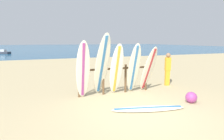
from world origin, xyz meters
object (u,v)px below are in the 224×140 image
surfboard_rack (115,76)px  surfboard_lying_on_sand (148,109)px  beach_ball (191,97)px  surfboard_leaning_far_left (83,70)px  surfboard_leaning_center_left (116,70)px  small_boat_offshore (3,52)px  surfboard_leaning_left (102,66)px  surfboard_leaning_center_right (148,69)px  surfboard_leaning_center (134,69)px  beachgoer_standing (168,68)px

surfboard_rack → surfboard_lying_on_sand: size_ratio=1.26×
surfboard_lying_on_sand → beach_ball: bearing=1.0°
surfboard_lying_on_sand → beach_ball: (1.72, 0.03, 0.16)m
surfboard_leaning_far_left → surfboard_lying_on_sand: bearing=-46.6°
surfboard_leaning_center_left → small_boat_offshore: (-8.55, 27.34, -0.76)m
surfboard_leaning_left → surfboard_leaning_center_right: surfboard_leaning_left is taller
surfboard_rack → beach_ball: size_ratio=7.78×
surfboard_leaning_left → surfboard_leaning_center: surfboard_leaning_left is taller
small_boat_offshore → beach_ball: small_boat_offshore is taller
surfboard_leaning_far_left → surfboard_leaning_center: size_ratio=1.05×
beach_ball → surfboard_leaning_center_left: bearing=140.7°
surfboard_leaning_left → beachgoer_standing: surfboard_leaning_left is taller
surfboard_rack → surfboard_leaning_left: 0.83m
surfboard_rack → surfboard_leaning_center: surfboard_leaning_center is taller
small_boat_offshore → surfboard_lying_on_sand: bearing=-73.0°
surfboard_leaning_center_left → surfboard_leaning_center_right: surfboard_leaning_center_left is taller
surfboard_leaning_far_left → surfboard_leaning_center_left: surfboard_leaning_far_left is taller
surfboard_leaning_center → surfboard_leaning_far_left: bearing=178.5°
surfboard_rack → surfboard_leaning_center_right: size_ratio=1.57×
surfboard_leaning_center → beach_ball: surfboard_leaning_center is taller
surfboard_rack → surfboard_leaning_far_left: surfboard_leaning_far_left is taller
surfboard_lying_on_sand → surfboard_leaning_far_left: bearing=133.4°
surfboard_leaning_center_left → beach_ball: surfboard_leaning_center_left is taller
surfboard_leaning_center_left → beach_ball: (2.09, -1.71, -0.83)m
surfboard_leaning_center_left → surfboard_leaning_center_right: (1.42, -0.01, -0.06)m
surfboard_leaning_center → beachgoer_standing: (2.16, 0.69, -0.17)m
surfboard_lying_on_sand → surfboard_leaning_left: bearing=118.1°
surfboard_rack → small_boat_offshore: size_ratio=1.32×
surfboard_leaning_far_left → surfboard_leaning_center_right: (2.71, -0.02, -0.12)m
surfboard_leaning_center_right → beach_ball: surfboard_leaning_center_right is taller
surfboard_leaning_left → small_boat_offshore: surfboard_leaning_left is taller
surfboard_leaning_center_left → surfboard_leaning_center_right: bearing=-0.2°
surfboard_lying_on_sand → surfboard_leaning_center_right: bearing=58.8°
surfboard_leaning_left → surfboard_lying_on_sand: size_ratio=1.01×
surfboard_leaning_center_right → surfboard_rack: bearing=167.3°
surfboard_rack → beach_ball: (2.04, -2.02, -0.54)m
surfboard_leaning_center → surfboard_lying_on_sand: bearing=-102.0°
beach_ball → small_boat_offshore: bearing=110.1°
surfboard_leaning_center_left → beachgoer_standing: size_ratio=1.31×
surfboard_leaning_center_right → beachgoer_standing: size_ratio=1.23×
beach_ball → surfboard_leaning_left: bearing=146.9°
surfboard_rack → surfboard_leaning_far_left: size_ratio=1.40×
surfboard_leaning_center_right → small_boat_offshore: surfboard_leaning_center_right is taller
surfboard_lying_on_sand → surfboard_leaning_center: bearing=78.0°
surfboard_leaning_center → surfboard_leaning_center_left: bearing=176.6°
beachgoer_standing → surfboard_rack: bearing=-173.0°
surfboard_rack → surfboard_leaning_center_right: bearing=-12.7°
surfboard_lying_on_sand → beach_ball: size_ratio=6.16×
surfboard_leaning_center → surfboard_lying_on_sand: (-0.36, -1.70, -0.99)m
surfboard_leaning_far_left → surfboard_leaning_left: bearing=1.0°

